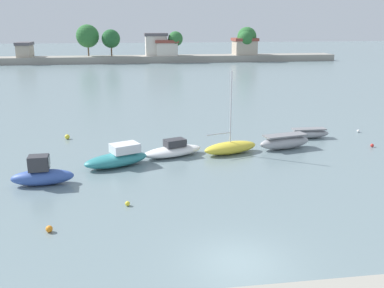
{
  "coord_description": "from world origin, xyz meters",
  "views": [
    {
      "loc": [
        -4.41,
        -16.16,
        9.95
      ],
      "look_at": [
        0.18,
        14.89,
        1.13
      ],
      "focal_mm": 41.02,
      "sensor_mm": 36.0,
      "label": 1
    }
  ],
  "objects_px": {
    "mooring_buoy_1": "(67,137)",
    "mooring_buoy_3": "(49,229)",
    "moored_boat_1": "(118,158)",
    "moored_boat_3": "(230,147)",
    "moored_boat_5": "(309,133)",
    "mooring_buoy_0": "(372,145)",
    "mooring_buoy_4": "(358,131)",
    "moored_boat_0": "(42,175)",
    "mooring_buoy_2": "(128,204)",
    "moored_boat_4": "(285,142)",
    "moored_boat_2": "(173,150)"
  },
  "relations": [
    {
      "from": "mooring_buoy_1",
      "to": "mooring_buoy_3",
      "type": "height_order",
      "value": "mooring_buoy_1"
    },
    {
      "from": "moored_boat_1",
      "to": "mooring_buoy_3",
      "type": "relative_size",
      "value": 14.69
    },
    {
      "from": "moored_boat_3",
      "to": "moored_boat_5",
      "type": "xyz_separation_m",
      "value": [
        7.91,
        3.6,
        -0.08
      ]
    },
    {
      "from": "mooring_buoy_3",
      "to": "mooring_buoy_0",
      "type": "bearing_deg",
      "value": 26.25
    },
    {
      "from": "moored_boat_5",
      "to": "mooring_buoy_4",
      "type": "xyz_separation_m",
      "value": [
        5.37,
        1.2,
        -0.28
      ]
    },
    {
      "from": "moored_boat_0",
      "to": "mooring_buoy_2",
      "type": "height_order",
      "value": "moored_boat_0"
    },
    {
      "from": "moored_boat_5",
      "to": "moored_boat_1",
      "type": "bearing_deg",
      "value": -161.26
    },
    {
      "from": "mooring_buoy_1",
      "to": "mooring_buoy_0",
      "type": "bearing_deg",
      "value": -13.96
    },
    {
      "from": "moored_boat_0",
      "to": "mooring_buoy_3",
      "type": "bearing_deg",
      "value": -80.54
    },
    {
      "from": "moored_boat_4",
      "to": "mooring_buoy_0",
      "type": "relative_size",
      "value": 16.23
    },
    {
      "from": "moored_boat_3",
      "to": "moored_boat_4",
      "type": "bearing_deg",
      "value": -9.4
    },
    {
      "from": "mooring_buoy_0",
      "to": "moored_boat_2",
      "type": "bearing_deg",
      "value": -179.72
    },
    {
      "from": "moored_boat_0",
      "to": "mooring_buoy_0",
      "type": "bearing_deg",
      "value": 8.27
    },
    {
      "from": "moored_boat_1",
      "to": "mooring_buoy_0",
      "type": "xyz_separation_m",
      "value": [
        20.53,
        1.87,
        -0.46
      ]
    },
    {
      "from": "moored_boat_5",
      "to": "mooring_buoy_2",
      "type": "height_order",
      "value": "moored_boat_5"
    },
    {
      "from": "moored_boat_4",
      "to": "mooring_buoy_2",
      "type": "height_order",
      "value": "moored_boat_4"
    },
    {
      "from": "moored_boat_2",
      "to": "mooring_buoy_2",
      "type": "bearing_deg",
      "value": -131.62
    },
    {
      "from": "moored_boat_0",
      "to": "moored_boat_5",
      "type": "distance_m",
      "value": 22.82
    },
    {
      "from": "moored_boat_0",
      "to": "moored_boat_2",
      "type": "xyz_separation_m",
      "value": [
        8.78,
        4.86,
        -0.22
      ]
    },
    {
      "from": "moored_boat_3",
      "to": "mooring_buoy_0",
      "type": "bearing_deg",
      "value": -17.32
    },
    {
      "from": "moored_boat_1",
      "to": "moored_boat_4",
      "type": "bearing_deg",
      "value": -12.72
    },
    {
      "from": "moored_boat_4",
      "to": "mooring_buoy_0",
      "type": "xyz_separation_m",
      "value": [
        7.28,
        -0.61,
        -0.43
      ]
    },
    {
      "from": "moored_boat_3",
      "to": "mooring_buoy_2",
      "type": "bearing_deg",
      "value": -149.22
    },
    {
      "from": "moored_boat_5",
      "to": "mooring_buoy_0",
      "type": "distance_m",
      "value": 5.34
    },
    {
      "from": "moored_boat_1",
      "to": "moored_boat_5",
      "type": "xyz_separation_m",
      "value": [
        16.54,
        5.41,
        -0.19
      ]
    },
    {
      "from": "moored_boat_3",
      "to": "mooring_buoy_0",
      "type": "relative_size",
      "value": 22.62
    },
    {
      "from": "moored_boat_2",
      "to": "mooring_buoy_4",
      "type": "xyz_separation_m",
      "value": [
        17.78,
        4.82,
        -0.32
      ]
    },
    {
      "from": "moored_boat_0",
      "to": "moored_boat_2",
      "type": "distance_m",
      "value": 10.04
    },
    {
      "from": "moored_boat_2",
      "to": "moored_boat_3",
      "type": "xyz_separation_m",
      "value": [
        4.5,
        0.02,
        0.04
      ]
    },
    {
      "from": "mooring_buoy_4",
      "to": "mooring_buoy_1",
      "type": "bearing_deg",
      "value": 176.79
    },
    {
      "from": "mooring_buoy_1",
      "to": "mooring_buoy_4",
      "type": "relative_size",
      "value": 1.55
    },
    {
      "from": "mooring_buoy_1",
      "to": "moored_boat_4",
      "type": "bearing_deg",
      "value": -17.55
    },
    {
      "from": "moored_boat_4",
      "to": "mooring_buoy_0",
      "type": "bearing_deg",
      "value": -17.17
    },
    {
      "from": "moored_boat_5",
      "to": "mooring_buoy_0",
      "type": "height_order",
      "value": "moored_boat_5"
    },
    {
      "from": "moored_boat_2",
      "to": "mooring_buoy_3",
      "type": "relative_size",
      "value": 14.92
    },
    {
      "from": "mooring_buoy_4",
      "to": "moored_boat_2",
      "type": "bearing_deg",
      "value": -164.82
    },
    {
      "from": "moored_boat_3",
      "to": "mooring_buoy_3",
      "type": "relative_size",
      "value": 18.8
    },
    {
      "from": "moored_boat_0",
      "to": "mooring_buoy_4",
      "type": "relative_size",
      "value": 14.14
    },
    {
      "from": "moored_boat_3",
      "to": "moored_boat_5",
      "type": "bearing_deg",
      "value": 6.86
    },
    {
      "from": "moored_boat_5",
      "to": "mooring_buoy_2",
      "type": "bearing_deg",
      "value": -140.98
    },
    {
      "from": "moored_boat_0",
      "to": "mooring_buoy_1",
      "type": "bearing_deg",
      "value": 86.38
    },
    {
      "from": "mooring_buoy_0",
      "to": "mooring_buoy_3",
      "type": "height_order",
      "value": "mooring_buoy_3"
    },
    {
      "from": "moored_boat_2",
      "to": "mooring_buoy_0",
      "type": "distance_m",
      "value": 16.41
    },
    {
      "from": "moored_boat_5",
      "to": "mooring_buoy_2",
      "type": "relative_size",
      "value": 13.45
    },
    {
      "from": "mooring_buoy_3",
      "to": "moored_boat_0",
      "type": "bearing_deg",
      "value": 102.3
    },
    {
      "from": "moored_boat_2",
      "to": "moored_boat_3",
      "type": "bearing_deg",
      "value": -20.04
    },
    {
      "from": "moored_boat_1",
      "to": "moored_boat_3",
      "type": "distance_m",
      "value": 8.81
    },
    {
      "from": "mooring_buoy_4",
      "to": "moored_boat_1",
      "type": "bearing_deg",
      "value": -163.22
    },
    {
      "from": "moored_boat_1",
      "to": "mooring_buoy_0",
      "type": "height_order",
      "value": "moored_boat_1"
    },
    {
      "from": "mooring_buoy_3",
      "to": "moored_boat_5",
      "type": "bearing_deg",
      "value": 37.69
    }
  ]
}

